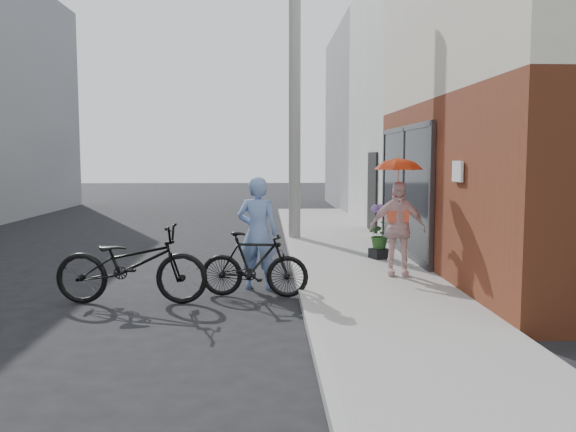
{
  "coord_description": "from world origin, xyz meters",
  "views": [
    {
      "loc": [
        0.41,
        -8.43,
        2.02
      ],
      "look_at": [
        0.76,
        1.09,
        1.1
      ],
      "focal_mm": 38.0,
      "sensor_mm": 36.0,
      "label": 1
    }
  ],
  "objects": [
    {
      "name": "kimono_woman",
      "position": [
        2.53,
        1.22,
        0.88
      ],
      "size": [
        0.93,
        0.47,
        1.52
      ],
      "primitive_type": "imported",
      "rotation": [
        0.0,
        0.0,
        -0.12
      ],
      "color": "beige",
      "rests_on": "sidewalk"
    },
    {
      "name": "bike_right",
      "position": [
        0.25,
        0.29,
        0.47
      ],
      "size": [
        1.62,
        0.67,
        0.95
      ],
      "primitive_type": "imported",
      "rotation": [
        0.0,
        0.0,
        1.43
      ],
      "color": "black",
      "rests_on": "ground"
    },
    {
      "name": "utility_pole",
      "position": [
        1.1,
        6.0,
        3.5
      ],
      "size": [
        0.28,
        0.28,
        7.0
      ],
      "primitive_type": "cylinder",
      "color": "#9E9E99",
      "rests_on": "ground"
    },
    {
      "name": "sidewalk",
      "position": [
        2.1,
        2.0,
        0.06
      ],
      "size": [
        2.2,
        24.0,
        0.12
      ],
      "primitive_type": "cube",
      "color": "gray",
      "rests_on": "ground"
    },
    {
      "name": "planter",
      "position": [
        2.57,
        2.87,
        0.21
      ],
      "size": [
        0.43,
        0.43,
        0.18
      ],
      "primitive_type": "cube",
      "rotation": [
        0.0,
        0.0,
        0.34
      ],
      "color": "black",
      "rests_on": "sidewalk"
    },
    {
      "name": "plaster_building",
      "position": [
        7.2,
        9.0,
        3.5
      ],
      "size": [
        8.0,
        6.0,
        7.0
      ],
      "primitive_type": "cube",
      "color": "silver",
      "rests_on": "ground"
    },
    {
      "name": "bike_left",
      "position": [
        -1.44,
        -0.06,
        0.55
      ],
      "size": [
        2.12,
        0.82,
        1.1
      ],
      "primitive_type": "imported",
      "rotation": [
        0.0,
        0.0,
        1.53
      ],
      "color": "black",
      "rests_on": "ground"
    },
    {
      "name": "officer",
      "position": [
        0.29,
        0.8,
        0.87
      ],
      "size": [
        0.7,
        0.53,
        1.73
      ],
      "primitive_type": "imported",
      "rotation": [
        0.0,
        0.0,
        2.95
      ],
      "color": "#7697D3",
      "rests_on": "ground"
    },
    {
      "name": "east_building_far",
      "position": [
        7.2,
        16.0,
        3.5
      ],
      "size": [
        8.0,
        8.0,
        7.0
      ],
      "primitive_type": "cube",
      "color": "gray",
      "rests_on": "ground"
    },
    {
      "name": "ground",
      "position": [
        0.0,
        0.0,
        0.0
      ],
      "size": [
        80.0,
        80.0,
        0.0
      ],
      "primitive_type": "plane",
      "color": "black",
      "rests_on": "ground"
    },
    {
      "name": "parasol",
      "position": [
        2.53,
        1.22,
        1.96
      ],
      "size": [
        0.74,
        0.74,
        0.65
      ],
      "primitive_type": "imported",
      "color": "#DE481A",
      "rests_on": "kimono_woman"
    },
    {
      "name": "curb",
      "position": [
        0.94,
        2.0,
        0.06
      ],
      "size": [
        0.12,
        24.0,
        0.12
      ],
      "primitive_type": "cube",
      "color": "#9E9E99",
      "rests_on": "ground"
    },
    {
      "name": "potted_plant",
      "position": [
        2.57,
        2.87,
        0.57
      ],
      "size": [
        0.49,
        0.42,
        0.54
      ],
      "primitive_type": "imported",
      "color": "#2D5A24",
      "rests_on": "planter"
    }
  ]
}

